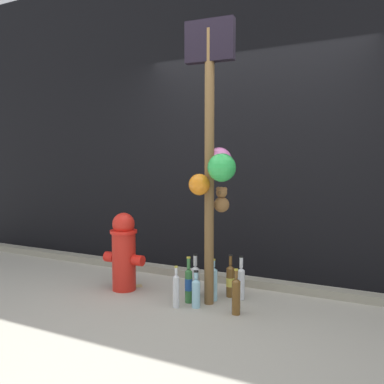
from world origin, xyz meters
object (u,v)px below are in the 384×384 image
bottle_0 (189,284)px  bottle_5 (230,280)px  bottle_3 (241,282)px  bottle_7 (176,290)px  bottle_1 (213,283)px  bottle_2 (196,292)px  bottle_6 (210,279)px  memorial_post (214,147)px  fire_hydrant (124,251)px  bottle_8 (195,279)px  bottle_4 (236,295)px

bottle_0 → bottle_5: size_ratio=1.04×
bottle_3 → bottle_7: bottle_3 is taller
bottle_1 → bottle_3: bottle_3 is taller
bottle_2 → bottle_6: bearing=91.6°
bottle_7 → bottle_6: bearing=69.8°
bottle_3 → bottle_6: (-0.29, -0.06, -0.00)m
bottle_6 → bottle_7: bearing=-110.2°
memorial_post → fire_hydrant: 1.41m
bottle_3 → bottle_8: bottle_3 is taller
bottle_2 → bottle_3: size_ratio=0.81×
bottle_0 → bottle_7: size_ratio=1.14×
bottle_5 → bottle_6: size_ratio=0.98×
bottle_2 → bottle_7: (-0.16, -0.08, 0.02)m
bottle_0 → bottle_8: (-0.03, 0.19, -0.01)m
bottle_1 → bottle_3: 0.26m
fire_hydrant → bottle_4: fire_hydrant is taller
bottle_0 → bottle_2: bearing=-35.3°
bottle_4 → bottle_8: size_ratio=0.96×
memorial_post → bottle_3: memorial_post is taller
bottle_1 → memorial_post: bearing=-67.6°
bottle_3 → bottle_2: bearing=-126.3°
bottle_0 → bottle_5: bottle_0 is taller
fire_hydrant → memorial_post: bearing=0.4°
bottle_2 → bottle_5: 0.44m
bottle_8 → fire_hydrant: bearing=-168.5°
bottle_1 → bottle_8: 0.20m
bottle_5 → bottle_2: bearing=-112.1°
fire_hydrant → bottle_4: 1.26m
fire_hydrant → bottle_5: 1.09m
memorial_post → bottle_0: bearing=-167.1°
bottle_5 → bottle_7: bearing=-123.5°
bottle_3 → bottle_7: 0.63m
bottle_5 → bottle_7: (-0.32, -0.48, 0.00)m
bottle_6 → bottle_8: 0.14m
bottle_7 → bottle_8: bottle_8 is taller
memorial_post → bottle_7: (-0.26, -0.21, -1.25)m
bottle_1 → bottle_7: 0.38m
memorial_post → bottle_5: 1.28m
memorial_post → fire_hydrant: size_ratio=3.22×
bottle_2 → bottle_8: bearing=117.5°
bottle_8 → bottle_0: bearing=-82.1°
bottle_2 → bottle_8: (-0.14, 0.27, 0.02)m
bottle_4 → bottle_5: size_ratio=0.96×
bottle_5 → bottle_6: (-0.17, -0.08, 0.01)m
bottle_0 → bottle_8: bearing=97.9°
bottle_2 → bottle_6: 0.32m
fire_hydrant → bottle_1: fire_hydrant is taller
bottle_7 → bottle_4: bearing=9.1°
bottle_5 → bottle_7: bottle_5 is taller
bottle_1 → bottle_5: bearing=58.2°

